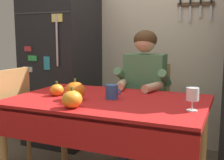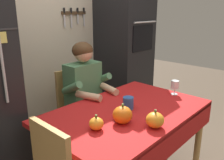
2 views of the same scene
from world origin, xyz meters
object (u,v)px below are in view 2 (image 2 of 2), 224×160
(seated_person, at_px, (88,92))
(pumpkin_small, at_px, (96,124))
(wall_oven, at_px, (124,47))
(coffee_mug, at_px, (128,103))
(dining_table, at_px, (129,120))
(chair_behind_person, at_px, (77,107))
(wine_glass, at_px, (175,85))
(pumpkin_medium, at_px, (122,115))
(pumpkin_large, at_px, (155,120))

(seated_person, relative_size, pumpkin_small, 11.15)
(seated_person, distance_m, pumpkin_small, 0.80)
(wall_oven, relative_size, pumpkin_small, 18.80)
(wall_oven, distance_m, coffee_mug, 1.38)
(seated_person, bearing_deg, dining_table, -97.81)
(seated_person, bearing_deg, pumpkin_small, -127.47)
(chair_behind_person, height_order, coffee_mug, chair_behind_person)
(wine_glass, distance_m, pumpkin_medium, 0.81)
(wall_oven, xyz_separation_m, pumpkin_medium, (-1.25, -1.02, -0.25))
(pumpkin_large, bearing_deg, coffee_mug, 69.70)
(seated_person, xyz_separation_m, wine_glass, (0.53, -0.69, 0.10))
(chair_behind_person, bearing_deg, pumpkin_medium, -107.72)
(wine_glass, bearing_deg, seated_person, 127.25)
(wall_oven, relative_size, pumpkin_large, 15.61)
(dining_table, height_order, pumpkin_medium, pumpkin_medium)
(wall_oven, distance_m, pumpkin_large, 1.71)
(coffee_mug, bearing_deg, chair_behind_person, 85.94)
(pumpkin_large, bearing_deg, pumpkin_medium, 115.93)
(wall_oven, height_order, pumpkin_large, wall_oven)
(dining_table, xyz_separation_m, wine_glass, (0.61, -0.09, 0.18))
(pumpkin_small, bearing_deg, chair_behind_person, 59.42)
(coffee_mug, distance_m, pumpkin_medium, 0.27)
(dining_table, relative_size, seated_person, 1.12)
(wall_oven, distance_m, chair_behind_person, 1.11)
(pumpkin_medium, height_order, pumpkin_small, pumpkin_medium)
(wine_glass, height_order, pumpkin_large, wine_glass)
(wall_oven, xyz_separation_m, chair_behind_person, (-0.97, -0.13, -0.54))
(wine_glass, bearing_deg, chair_behind_person, 120.86)
(wall_oven, bearing_deg, dining_table, -138.69)
(seated_person, bearing_deg, coffee_mug, -95.38)
(coffee_mug, bearing_deg, wine_glass, -11.51)
(pumpkin_large, xyz_separation_m, pumpkin_medium, (-0.10, 0.21, 0.01))
(coffee_mug, relative_size, pumpkin_large, 0.88)
(dining_table, distance_m, seated_person, 0.61)
(seated_person, bearing_deg, pumpkin_large, -101.17)
(chair_behind_person, relative_size, pumpkin_small, 8.33)
(dining_table, bearing_deg, pumpkin_medium, -153.56)
(dining_table, distance_m, pumpkin_small, 0.43)
(dining_table, height_order, pumpkin_small, pumpkin_small)
(dining_table, bearing_deg, pumpkin_small, -175.58)
(coffee_mug, xyz_separation_m, pumpkin_large, (-0.13, -0.34, 0.00))
(seated_person, xyz_separation_m, coffee_mug, (-0.05, -0.57, 0.05))
(dining_table, xyz_separation_m, pumpkin_medium, (-0.20, -0.10, 0.15))
(chair_behind_person, relative_size, seated_person, 0.75)
(dining_table, xyz_separation_m, seated_person, (0.08, 0.60, 0.08))
(chair_behind_person, bearing_deg, dining_table, -95.97)
(coffee_mug, distance_m, pumpkin_small, 0.44)
(wine_glass, bearing_deg, pumpkin_large, -162.34)
(pumpkin_large, bearing_deg, dining_table, 72.63)
(seated_person, distance_m, wine_glass, 0.88)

